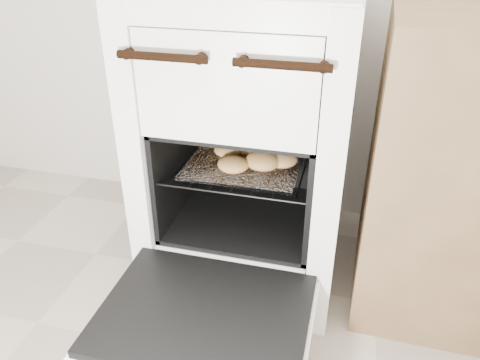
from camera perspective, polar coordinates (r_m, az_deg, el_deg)
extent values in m
cube|color=white|center=(1.50, 1.54, 4.88)|extent=(0.60, 0.64, 0.92)
cylinder|color=black|center=(1.12, -9.52, 14.57)|extent=(0.22, 0.02, 0.02)
cylinder|color=black|center=(1.05, 5.13, 13.77)|extent=(0.22, 0.02, 0.02)
cube|color=black|center=(1.23, -4.38, -15.94)|extent=(0.52, 0.40, 0.02)
cube|color=white|center=(1.24, -4.35, -16.53)|extent=(0.54, 0.42, 0.02)
cylinder|color=black|center=(1.50, -7.18, 3.14)|extent=(0.01, 0.42, 0.01)
cylinder|color=black|center=(1.42, 9.27, 1.22)|extent=(0.01, 0.42, 0.01)
cylinder|color=black|center=(1.28, -1.35, -1.69)|extent=(0.43, 0.01, 0.01)
cylinder|color=black|center=(1.62, 2.49, 5.31)|extent=(0.43, 0.01, 0.01)
cylinder|color=black|center=(1.49, -5.93, 3.00)|extent=(0.01, 0.40, 0.01)
cylinder|color=black|center=(1.47, -3.74, 2.75)|extent=(0.01, 0.40, 0.01)
cylinder|color=black|center=(1.46, -1.49, 2.50)|extent=(0.01, 0.40, 0.01)
cylinder|color=black|center=(1.44, 0.79, 2.23)|extent=(0.01, 0.40, 0.01)
cylinder|color=black|center=(1.43, 3.12, 1.96)|extent=(0.01, 0.40, 0.01)
cylinder|color=black|center=(1.42, 5.48, 1.68)|extent=(0.01, 0.40, 0.01)
cylinder|color=black|center=(1.42, 7.87, 1.39)|extent=(0.01, 0.40, 0.01)
cube|color=white|center=(1.42, 0.60, 2.10)|extent=(0.34, 0.30, 0.01)
ellipsoid|color=tan|center=(1.45, -1.44, 3.74)|extent=(0.12, 0.12, 0.04)
ellipsoid|color=tan|center=(1.36, -0.80, 1.97)|extent=(0.12, 0.12, 0.04)
ellipsoid|color=tan|center=(1.38, 2.83, 2.42)|extent=(0.12, 0.12, 0.05)
ellipsoid|color=tan|center=(1.47, 1.28, 4.14)|extent=(0.14, 0.14, 0.04)
ellipsoid|color=tan|center=(1.53, -3.16, 5.27)|extent=(0.14, 0.14, 0.05)
ellipsoid|color=tan|center=(1.40, 5.05, 2.70)|extent=(0.15, 0.15, 0.05)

